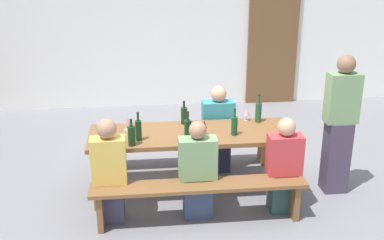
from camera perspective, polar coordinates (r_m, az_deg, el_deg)
The scene contains 20 objects.
ground_plane at distance 5.76m, azimuth -0.00°, elevation -8.43°, with size 24.00×24.00×0.00m, color slate.
back_wall at distance 8.51m, azimuth -2.58°, elevation 12.36°, with size 14.00×0.20×3.20m, color white.
wooden_door at distance 8.77m, azimuth 9.60°, elevation 8.69°, with size 0.90×0.06×2.10m, color brown.
tasting_table at distance 5.47m, azimuth -0.00°, elevation -2.21°, with size 2.34×0.77×0.75m.
bench_near at distance 4.99m, azimuth 0.88°, elevation -8.55°, with size 2.24×0.30×0.45m.
bench_far at distance 6.22m, azimuth -0.70°, elevation -2.48°, with size 2.24×0.30×0.45m.
wine_bottle_0 at distance 5.35m, azimuth 5.09°, elevation -0.64°, with size 0.07×0.07×0.31m.
wine_bottle_1 at distance 5.66m, azimuth -0.96°, elevation 0.58°, with size 0.08×0.08×0.28m.
wine_bottle_2 at distance 5.17m, azimuth -0.51°, elevation -1.18°, with size 0.08×0.08×0.34m.
wine_bottle_3 at distance 5.21m, azimuth -6.43°, elevation -1.18°, with size 0.07×0.07×0.33m.
wine_bottle_4 at distance 5.77m, azimuth 7.95°, elevation 0.98°, with size 0.08×0.08×0.35m.
wine_bottle_5 at distance 5.09m, azimuth -7.24°, elevation -1.84°, with size 0.08×0.08×0.30m.
wine_glass_0 at distance 5.31m, azimuth 1.48°, elevation -0.57°, with size 0.06×0.06×0.18m.
wine_glass_1 at distance 5.81m, azimuth 6.56°, elevation 0.95°, with size 0.08×0.08×0.16m.
wine_glass_2 at distance 5.52m, azimuth -7.85°, elevation -0.08°, with size 0.06×0.06×0.17m.
seated_guest_near_0 at distance 5.02m, azimuth -9.85°, elevation -6.30°, with size 0.36×0.24×1.14m.
seated_guest_near_1 at distance 5.05m, azimuth 0.62°, elevation -6.32°, with size 0.40×0.24×1.08m.
seated_guest_near_2 at distance 5.24m, azimuth 10.92°, elevation -5.65°, with size 0.37×0.24×1.08m.
seated_guest_far_0 at distance 6.06m, azimuth 3.12°, elevation -1.37°, with size 0.40×0.24×1.13m.
standing_host at distance 5.70m, azimuth 17.21°, elevation -0.81°, with size 0.36×0.24×1.64m.
Camera 1 is at (-0.56, -5.02, 2.76)m, focal length 44.57 mm.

